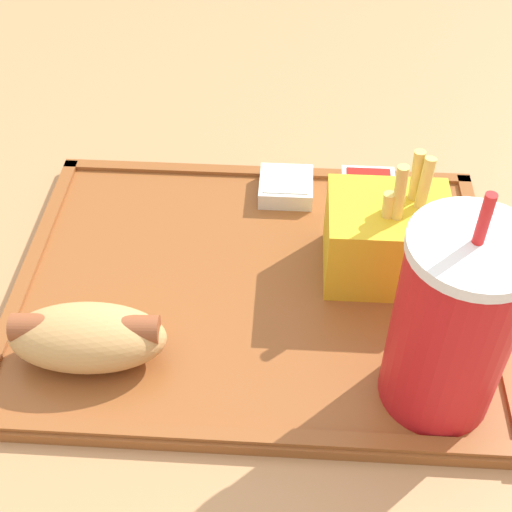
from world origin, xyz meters
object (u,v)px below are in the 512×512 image
sauce_cup_mayo (286,186)px  soda_cup (453,324)px  sauce_cup_ketchup (368,189)px  fries_carton (387,238)px  hot_dog_far (87,336)px

sauce_cup_mayo → soda_cup: bearing=117.6°
soda_cup → sauce_cup_mayo: (0.11, -0.21, -0.06)m
sauce_cup_mayo → sauce_cup_ketchup: bearing=-179.3°
fries_carton → hot_dog_far: bearing=25.7°
sauce_cup_ketchup → hot_dog_far: bearing=43.2°
soda_cup → fries_carton: size_ratio=1.58×
soda_cup → hot_dog_far: 0.25m
sauce_cup_ketchup → sauce_cup_mayo: bearing=0.7°
fries_carton → soda_cup: bearing=103.5°
soda_cup → sauce_cup_mayo: size_ratio=3.70×
fries_carton → sauce_cup_ketchup: bearing=-85.8°
soda_cup → sauce_cup_mayo: 0.25m
sauce_cup_ketchup → soda_cup: bearing=99.4°
hot_dog_far → sauce_cup_ketchup: (-0.21, -0.20, -0.02)m
soda_cup → sauce_cup_mayo: soda_cup is taller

